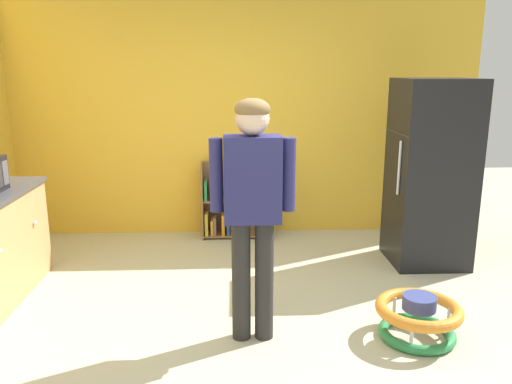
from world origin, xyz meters
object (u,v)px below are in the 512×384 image
Objects in this scene: standing_person at (253,198)px; baby_walker at (418,317)px; refrigerator at (430,173)px; bookshelf at (232,205)px.

standing_person reaches higher than baby_walker.
standing_person is at bearing -141.46° from refrigerator.
bookshelf is 0.50× the size of standing_person.
bookshelf is at bearing 155.43° from refrigerator.
baby_walker is at bearing -60.61° from bookshelf.
baby_walker is (1.32, -2.34, -0.21)m from bookshelf.
refrigerator is 2.09× the size of bookshelf.
standing_person is 2.79× the size of baby_walker.
refrigerator is at bearing 38.54° from standing_person.
refrigerator reaches higher than baby_walker.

